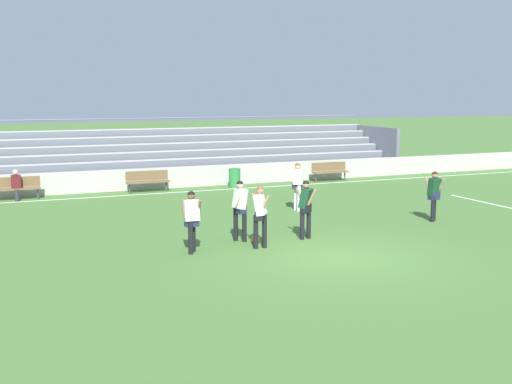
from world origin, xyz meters
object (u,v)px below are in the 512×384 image
Objects in this scene: player_white_wide_left at (192,216)px; player_white_trailing_run at (297,182)px; spectator_seated at (16,183)px; bench_far_right at (16,186)px; player_dark_deep_cover at (306,204)px; player_white_overlapping at (260,211)px; trash_bin at (235,178)px; bench_near_bin at (330,170)px; player_dark_challenging at (434,192)px; bleacher_stand at (135,154)px; bench_centre_sideline at (148,179)px; player_white_wide_right at (240,205)px; soccer_ball at (255,239)px.

player_white_trailing_run is at bearing 40.00° from player_white_wide_left.
spectator_seated is 0.74× the size of player_white_wide_left.
bench_far_right is 12.70m from player_dark_deep_cover.
player_white_trailing_run reaches higher than player_white_overlapping.
trash_bin is at bearing 90.98° from player_white_trailing_run.
trash_bin is 6.11m from player_white_trailing_run.
player_dark_challenging reaches higher than bench_near_bin.
player_white_wide_left is (-9.98, -10.59, 0.43)m from bench_near_bin.
bench_near_bin is at bearing -24.86° from bleacher_stand.
player_dark_challenging is at bearing -52.95° from bench_centre_sideline.
spectator_seated is 0.71× the size of player_white_overlapping.
trash_bin is 11.65m from player_white_wide_left.
bench_near_bin is 4.88m from trash_bin.
bench_far_right is 1.10× the size of player_white_wide_left.
bleacher_stand is at bearing 97.83° from player_dark_deep_cover.
trash_bin is 10.32m from player_white_wide_right.
bench_far_right is 11.32m from player_white_wide_right.
soccer_ball is (5.90, -10.10, -0.59)m from spectator_seated.
trash_bin is 0.49× the size of player_white_wide_right.
bench_far_right is at bearing 119.65° from player_white_wide_right.
bench_centre_sideline is 1.06× the size of player_white_overlapping.
player_dark_challenging is (7.25, -9.61, 0.43)m from bench_centre_sideline.
bleacher_stand is 15.80× the size of player_white_wide_right.
player_white_trailing_run is (-4.77, -6.22, 0.48)m from bench_near_bin.
player_dark_deep_cover is 0.99× the size of player_white_overlapping.
bench_far_right is at bearing -144.39° from bleacher_stand.
bleacher_stand reaches higher than bench_centre_sideline.
bench_near_bin is at bearing 53.02° from player_white_overlapping.
trash_bin is at bearing 72.57° from soccer_ball.
spectator_seated reaches higher than bench_far_right.
bleacher_stand is 15.15× the size of bench_near_bin.
bench_far_right reaches higher than trash_bin.
player_white_trailing_run reaches higher than player_white_wide_left.
bench_near_bin is 8.18× the size of soccer_ball.
bench_centre_sideline is at bearing 178.01° from trash_bin.
player_white_overlapping is (-6.64, -1.19, 0.05)m from player_dark_challenging.
soccer_ball is at bearing -107.43° from trash_bin.
player_white_trailing_run reaches higher than player_dark_challenging.
bench_centre_sideline is at bearing 1.28° from spectator_seated.
player_dark_deep_cover reaches higher than trash_bin.
soccer_ball is at bearing 177.29° from player_dark_deep_cover.
player_white_wide_right is at bearing -60.06° from spectator_seated.
player_white_overlapping reaches higher than player_dark_deep_cover.
player_dark_deep_cover reaches higher than spectator_seated.
bleacher_stand is at bearing 155.14° from bench_near_bin.
player_white_trailing_run reaches higher than bench_far_right.
bench_centre_sideline is 1.00× the size of bench_near_bin.
player_dark_deep_cover reaches higher than player_white_wide_left.
bleacher_stand reaches higher than player_dark_challenging.
trash_bin is at bearing 73.00° from player_white_overlapping.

